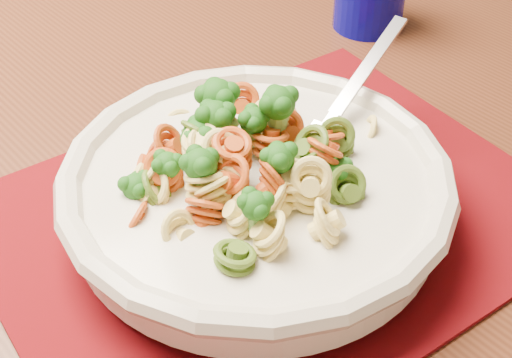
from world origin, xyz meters
name	(u,v)px	position (x,y,z in m)	size (l,w,h in m)	color
dining_table	(204,253)	(0.46, -0.68, 0.61)	(1.42, 1.15, 0.72)	#4B2515
placemat	(272,215)	(0.49, -0.77, 0.72)	(0.41, 0.32, 0.00)	#54030D
pasta_bowl	(256,188)	(0.48, -0.77, 0.75)	(0.29, 0.29, 0.05)	beige
pasta_broccoli_heap	(256,173)	(0.48, -0.77, 0.77)	(0.24, 0.24, 0.06)	#E6C571
fork	(318,137)	(0.54, -0.75, 0.77)	(0.19, 0.02, 0.01)	silver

